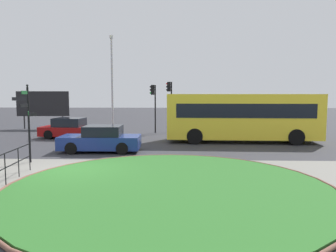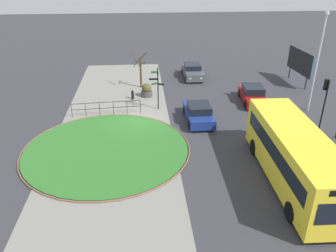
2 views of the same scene
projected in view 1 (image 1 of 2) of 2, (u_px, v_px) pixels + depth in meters
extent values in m
plane|color=#333338|center=(73.00, 171.00, 13.24)|extent=(120.00, 120.00, 0.00)
cube|color=gray|center=(56.00, 183.00, 11.38)|extent=(32.00, 8.26, 0.02)
cylinder|color=#2D6B28|center=(169.00, 187.00, 10.85)|extent=(10.73, 10.73, 0.10)
torus|color=brown|center=(169.00, 186.00, 10.85)|extent=(11.04, 11.04, 0.11)
cylinder|color=black|center=(29.00, 125.00, 14.66)|extent=(0.09, 0.09, 3.47)
sphere|color=black|center=(27.00, 85.00, 14.48)|extent=(0.10, 0.10, 0.10)
cube|color=#195128|center=(24.00, 92.00, 14.22)|extent=(0.04, 0.50, 0.15)
cube|color=black|center=(19.00, 99.00, 14.55)|extent=(0.67, 0.05, 0.15)
cube|color=black|center=(24.00, 106.00, 14.19)|extent=(0.05, 0.67, 0.15)
cube|color=#195128|center=(28.00, 113.00, 14.31)|extent=(0.27, 0.51, 0.15)
cube|color=black|center=(33.00, 114.00, 14.88)|extent=(0.16, 0.46, 0.15)
cylinder|color=black|center=(30.00, 157.00, 13.27)|extent=(0.04, 0.04, 1.11)
cylinder|color=black|center=(19.00, 163.00, 12.19)|extent=(0.04, 0.04, 1.11)
cylinder|color=black|center=(5.00, 170.00, 11.11)|extent=(0.04, 0.04, 1.11)
cube|color=yellow|center=(242.00, 116.00, 21.07)|extent=(9.75, 2.84, 2.86)
cube|color=black|center=(239.00, 109.00, 22.31)|extent=(8.51, 0.28, 0.88)
cube|color=black|center=(246.00, 111.00, 19.75)|extent=(8.51, 0.28, 0.88)
cube|color=black|center=(319.00, 114.00, 20.75)|extent=(0.08, 2.09, 1.10)
cube|color=black|center=(320.00, 97.00, 20.64)|extent=(0.06, 1.40, 0.28)
cylinder|color=black|center=(285.00, 133.00, 22.16)|extent=(1.01, 0.33, 1.00)
cylinder|color=black|center=(296.00, 137.00, 19.82)|extent=(1.01, 0.33, 1.00)
cylinder|color=black|center=(194.00, 132.00, 22.55)|extent=(1.01, 0.33, 1.00)
cylinder|color=black|center=(195.00, 136.00, 20.22)|extent=(1.01, 0.33, 1.00)
cube|color=maroon|center=(72.00, 131.00, 23.12)|extent=(4.41, 2.21, 0.65)
cube|color=black|center=(69.00, 122.00, 23.08)|extent=(2.14, 1.79, 0.60)
cube|color=#EAEACC|center=(103.00, 130.00, 23.41)|extent=(0.04, 0.20, 0.12)
cube|color=#EAEACC|center=(98.00, 132.00, 22.31)|extent=(0.04, 0.20, 0.12)
cylinder|color=black|center=(94.00, 132.00, 23.82)|extent=(0.66, 0.27, 0.64)
cylinder|color=black|center=(85.00, 135.00, 22.14)|extent=(0.66, 0.27, 0.64)
cylinder|color=black|center=(60.00, 132.00, 24.13)|extent=(0.66, 0.27, 0.64)
cylinder|color=black|center=(49.00, 135.00, 22.46)|extent=(0.66, 0.27, 0.64)
cube|color=navy|center=(100.00, 142.00, 17.65)|extent=(4.32, 1.93, 0.70)
cube|color=black|center=(103.00, 131.00, 17.59)|extent=(1.98, 1.67, 0.55)
cube|color=#EAEACC|center=(57.00, 143.00, 17.13)|extent=(0.02, 0.20, 0.12)
cube|color=#EAEACC|center=(65.00, 140.00, 18.25)|extent=(0.02, 0.20, 0.12)
cylinder|color=black|center=(71.00, 148.00, 16.85)|extent=(0.64, 0.23, 0.64)
cylinder|color=black|center=(81.00, 143.00, 18.55)|extent=(0.64, 0.23, 0.64)
cylinder|color=black|center=(122.00, 148.00, 16.79)|extent=(0.64, 0.23, 0.64)
cylinder|color=black|center=(127.00, 143.00, 18.50)|extent=(0.64, 0.23, 0.64)
cylinder|color=black|center=(155.00, 109.00, 25.95)|extent=(0.11, 0.11, 3.85)
cube|color=black|center=(153.00, 90.00, 25.77)|extent=(0.30, 0.30, 0.78)
sphere|color=black|center=(151.00, 87.00, 25.73)|extent=(0.16, 0.16, 0.16)
sphere|color=black|center=(151.00, 90.00, 25.75)|extent=(0.16, 0.16, 0.16)
sphere|color=green|center=(151.00, 93.00, 25.78)|extent=(0.16, 0.16, 0.16)
cylinder|color=black|center=(171.00, 107.00, 26.48)|extent=(0.11, 0.11, 4.11)
cube|color=black|center=(169.00, 87.00, 26.34)|extent=(0.28, 0.28, 0.78)
sphere|color=red|center=(167.00, 84.00, 26.34)|extent=(0.16, 0.16, 0.16)
sphere|color=black|center=(167.00, 87.00, 26.36)|extent=(0.16, 0.16, 0.16)
sphere|color=black|center=(167.00, 90.00, 26.38)|extent=(0.16, 0.16, 0.16)
cylinder|color=#B7B7BC|center=(112.00, 86.00, 26.75)|extent=(0.16, 0.16, 7.65)
cylinder|color=silver|center=(111.00, 37.00, 26.36)|extent=(0.32, 0.32, 0.22)
cylinder|color=black|center=(24.00, 116.00, 29.16)|extent=(0.12, 0.12, 2.26)
cylinder|color=black|center=(63.00, 116.00, 29.23)|extent=(0.12, 0.12, 2.26)
cube|color=#1E66B2|center=(43.00, 104.00, 29.08)|extent=(4.61, 0.36, 2.13)
cube|color=black|center=(43.00, 104.00, 29.01)|extent=(4.70, 0.28, 2.23)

